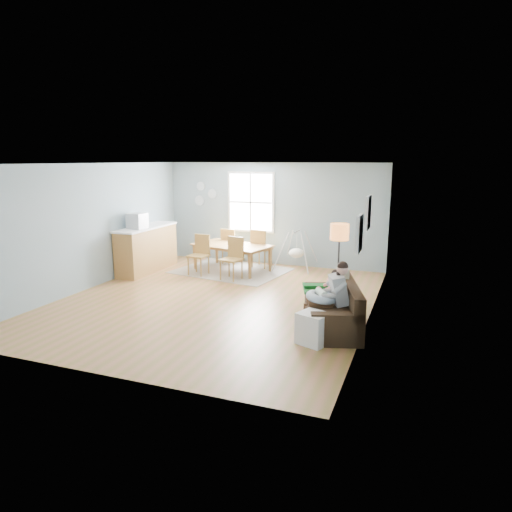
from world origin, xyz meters
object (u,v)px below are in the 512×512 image
at_px(sofa, 335,311).
at_px(monitor, 137,221).
at_px(floor_lamp, 339,240).
at_px(chair_ne, 260,246).
at_px(chair_sw, 200,252).
at_px(baby_swing, 297,252).
at_px(father, 330,295).
at_px(storage_cube, 313,328).
at_px(chair_se, 233,255).
at_px(dining_table, 231,258).
at_px(toddler, 330,287).
at_px(counter, 147,248).
at_px(chair_nw, 230,244).

xyz_separation_m(sofa, monitor, (-5.18, 1.87, 1.06)).
distance_m(floor_lamp, chair_ne, 3.85).
bearing_deg(monitor, chair_sw, 21.77).
distance_m(sofa, floor_lamp, 1.34).
xyz_separation_m(sofa, baby_swing, (-1.71, 3.74, 0.17)).
bearing_deg(baby_swing, father, -67.49).
bearing_deg(father, monitor, 157.15).
xyz_separation_m(storage_cube, chair_se, (-2.68, 3.13, 0.33)).
height_order(floor_lamp, chair_se, floor_lamp).
distance_m(father, floor_lamp, 1.28).
bearing_deg(storage_cube, chair_sw, 137.82).
distance_m(dining_table, chair_ne, 0.84).
xyz_separation_m(toddler, chair_ne, (-2.51, 3.40, -0.05)).
bearing_deg(chair_se, floor_lamp, -28.99).
distance_m(chair_se, baby_swing, 1.86).
distance_m(counter, baby_swing, 3.80).
height_order(dining_table, chair_ne, chair_ne).
height_order(storage_cube, monitor, monitor).
height_order(chair_sw, monitor, monitor).
xyz_separation_m(chair_nw, monitor, (-1.62, -1.84, 0.77)).
bearing_deg(baby_swing, floor_lamp, -61.69).
distance_m(sofa, chair_sw, 4.51).
relative_size(sofa, chair_ne, 1.99).
height_order(toddler, dining_table, toddler).
relative_size(chair_se, counter, 0.49).
relative_size(toddler, dining_table, 0.39).
xyz_separation_m(sofa, chair_ne, (-2.63, 3.55, 0.32)).
bearing_deg(chair_ne, sofa, -53.46).
relative_size(storage_cube, chair_ne, 0.54).
relative_size(sofa, floor_lamp, 1.23).
relative_size(toddler, chair_nw, 0.77).
relative_size(chair_se, monitor, 2.35).
bearing_deg(chair_sw, counter, -173.19).
xyz_separation_m(chair_ne, baby_swing, (0.92, 0.19, -0.14)).
bearing_deg(chair_nw, dining_table, -63.74).
relative_size(father, counter, 0.58).
xyz_separation_m(sofa, chair_se, (-2.84, 2.28, 0.31)).
height_order(sofa, toddler, toddler).
height_order(monitor, baby_swing, monitor).
relative_size(toddler, storage_cube, 1.35).
xyz_separation_m(chair_se, chair_ne, (0.21, 1.28, 0.01)).
relative_size(father, floor_lamp, 0.72).
bearing_deg(monitor, toddler, -18.80).
bearing_deg(chair_se, chair_ne, 80.72).
bearing_deg(sofa, chair_nw, 133.82).
xyz_separation_m(toddler, monitor, (-5.06, 1.72, 0.69)).
distance_m(toddler, chair_se, 3.45).
xyz_separation_m(toddler, floor_lamp, (0.02, 0.61, 0.73)).
relative_size(father, chair_sw, 1.21).
bearing_deg(storage_cube, baby_swing, 108.55).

